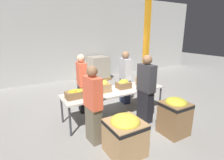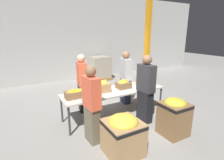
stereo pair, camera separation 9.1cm
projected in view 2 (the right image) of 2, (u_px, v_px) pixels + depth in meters
The scene contains 15 objects.
ground_plane at pixel (114, 116), 4.89m from camera, with size 30.00×30.00×0.00m, color gray.
wall_back at pixel (68, 38), 8.02m from camera, with size 16.00×0.08×4.00m.
sorting_table at pixel (115, 92), 4.70m from camera, with size 2.83×0.82×0.75m.
banana_box_0 at pixel (76, 93), 4.14m from camera, with size 0.49×0.28×0.23m.
banana_box_1 at pixel (102, 86), 4.54m from camera, with size 0.41×0.32×0.30m.
banana_box_2 at pixel (123, 84), 4.84m from camera, with size 0.38×0.33×0.24m.
banana_box_3 at pixel (145, 80), 5.08m from camera, with size 0.49×0.31×0.32m.
volunteer_0 at pixel (145, 90), 4.37m from camera, with size 0.25×0.47×1.73m.
volunteer_1 at pixel (92, 106), 3.55m from camera, with size 0.26×0.46×1.64m.
volunteer_2 at pixel (82, 84), 4.99m from camera, with size 0.29×0.48×1.68m.
volunteer_3 at pixel (125, 78), 5.59m from camera, with size 0.28×0.48×1.69m.
donation_bin_0 at pixel (123, 134), 3.28m from camera, with size 0.66×0.66×0.79m.
donation_bin_1 at pixel (174, 116), 3.89m from camera, with size 0.56×0.56×0.87m.
support_pillar at pixel (147, 40), 6.01m from camera, with size 0.16×0.16×4.00m.
pallet_stack_0 at pixel (100, 68), 8.54m from camera, with size 0.93×0.93×1.12m.
Camera 2 is at (-2.21, -3.86, 2.26)m, focal length 28.00 mm.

